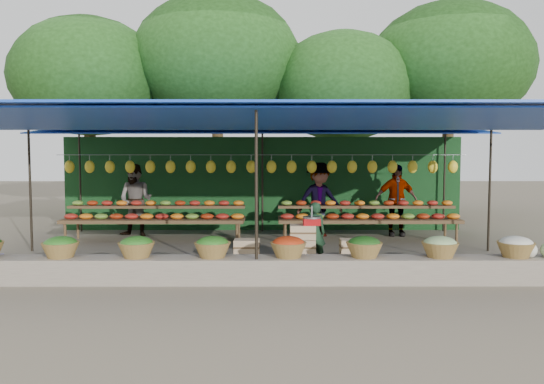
{
  "coord_description": "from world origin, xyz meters",
  "views": [
    {
      "loc": [
        0.22,
        -11.03,
        2.02
      ],
      "look_at": [
        0.25,
        0.2,
        1.23
      ],
      "focal_mm": 35.0,
      "sensor_mm": 36.0,
      "label": 1
    }
  ],
  "objects_px": {
    "crate_counter": "(301,250)",
    "blue_crate_front": "(51,269)",
    "weighing_scale": "(312,220)",
    "vendor_seated": "(314,233)"
  },
  "relations": [
    {
      "from": "crate_counter",
      "to": "blue_crate_front",
      "type": "height_order",
      "value": "crate_counter"
    },
    {
      "from": "weighing_scale",
      "to": "vendor_seated",
      "type": "relative_size",
      "value": 0.3
    },
    {
      "from": "crate_counter",
      "to": "blue_crate_front",
      "type": "distance_m",
      "value": 4.21
    },
    {
      "from": "crate_counter",
      "to": "blue_crate_front",
      "type": "xyz_separation_m",
      "value": [
        -4.12,
        -0.87,
        -0.14
      ]
    },
    {
      "from": "weighing_scale",
      "to": "crate_counter",
      "type": "bearing_deg",
      "value": 180.0
    },
    {
      "from": "vendor_seated",
      "to": "crate_counter",
      "type": "bearing_deg",
      "value": 41.53
    },
    {
      "from": "weighing_scale",
      "to": "blue_crate_front",
      "type": "distance_m",
      "value": 4.45
    },
    {
      "from": "weighing_scale",
      "to": "vendor_seated",
      "type": "bearing_deg",
      "value": 76.56
    },
    {
      "from": "vendor_seated",
      "to": "blue_crate_front",
      "type": "xyz_separation_m",
      "value": [
        -4.38,
        -1.18,
        -0.41
      ]
    },
    {
      "from": "crate_counter",
      "to": "weighing_scale",
      "type": "height_order",
      "value": "weighing_scale"
    }
  ]
}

